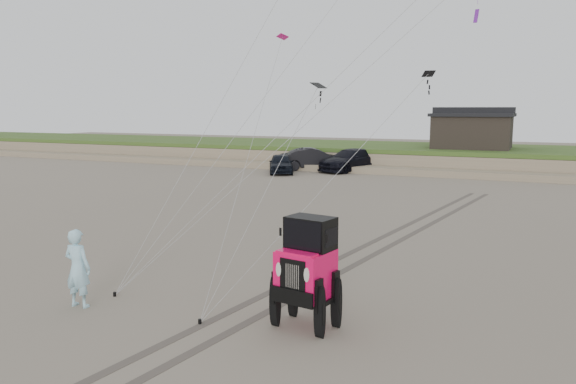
% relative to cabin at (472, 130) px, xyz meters
% --- Properties ---
extents(ground, '(160.00, 160.00, 0.00)m').
position_rel_cabin_xyz_m(ground, '(-2.00, -37.00, -3.24)').
color(ground, '#6B6054').
rests_on(ground, ground).
extents(dune_ridge, '(160.00, 14.25, 1.73)m').
position_rel_cabin_xyz_m(dune_ridge, '(-2.00, 0.50, -2.42)').
color(dune_ridge, '#7A6B54').
rests_on(dune_ridge, ground).
extents(cabin, '(6.40, 5.40, 3.35)m').
position_rel_cabin_xyz_m(cabin, '(0.00, 0.00, 0.00)').
color(cabin, black).
rests_on(cabin, dune_ridge).
extents(truck_a, '(3.55, 4.75, 1.51)m').
position_rel_cabin_xyz_m(truck_a, '(-13.06, -9.29, -2.48)').
color(truck_a, black).
rests_on(truck_a, ground).
extents(truck_b, '(5.66, 4.27, 1.79)m').
position_rel_cabin_xyz_m(truck_b, '(-11.65, -6.03, -2.34)').
color(truck_b, black).
rests_on(truck_b, ground).
extents(truck_c, '(4.50, 6.57, 1.77)m').
position_rel_cabin_xyz_m(truck_c, '(-8.61, -5.71, -2.35)').
color(truck_c, black).
rests_on(truck_c, ground).
extents(jeep, '(3.29, 5.79, 2.03)m').
position_rel_cabin_xyz_m(jeep, '(0.55, -37.10, -2.22)').
color(jeep, '#F70A51').
rests_on(jeep, ground).
extents(man, '(0.76, 0.52, 2.01)m').
position_rel_cabin_xyz_m(man, '(-5.18, -38.23, -2.23)').
color(man, '#96D3E8').
rests_on(man, ground).
extents(stake_main, '(0.08, 0.08, 0.12)m').
position_rel_cabin_xyz_m(stake_main, '(-4.91, -37.26, -3.18)').
color(stake_main, black).
rests_on(stake_main, ground).
extents(stake_aux, '(0.08, 0.08, 0.12)m').
position_rel_cabin_xyz_m(stake_aux, '(-1.76, -37.97, -3.18)').
color(stake_aux, black).
rests_on(stake_aux, ground).
extents(tire_tracks, '(5.22, 29.74, 0.01)m').
position_rel_cabin_xyz_m(tire_tracks, '(0.00, -29.00, -3.23)').
color(tire_tracks, '#4C443D').
rests_on(tire_tracks, ground).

